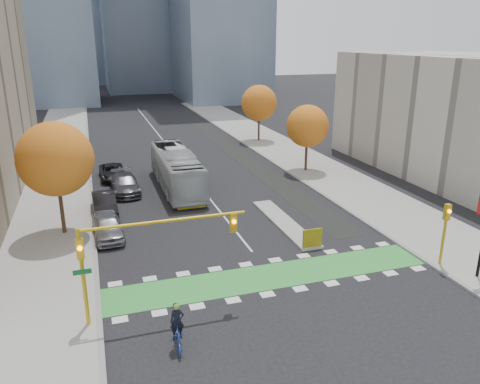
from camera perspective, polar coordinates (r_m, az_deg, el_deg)
ground at (r=27.32m, az=5.04°, el=-11.59°), size 300.00×300.00×0.00m
sidewalk_west at (r=44.04m, az=-22.20°, el=-0.98°), size 7.00×120.00×0.15m
sidewalk_east at (r=49.52m, az=10.54°, el=2.13°), size 7.00×120.00×0.15m
curb_west at (r=43.86m, az=-17.66°, el=-0.55°), size 0.30×120.00×0.16m
curb_east at (r=48.00m, az=6.85°, el=1.80°), size 0.30×120.00×0.16m
bike_crossing at (r=28.53m, az=3.86°, el=-10.17°), size 20.00×3.00×0.01m
centre_line at (r=63.91m, az=-8.99°, el=5.78°), size 0.15×70.00×0.01m
bike_lane_paint at (r=56.12m, az=0.28°, el=4.27°), size 2.50×50.00×0.01m
median_island at (r=36.17m, az=5.40°, el=-3.72°), size 1.60×10.00×0.16m
hazard_board at (r=31.90m, az=8.82°, el=-5.56°), size 1.40×0.12×1.30m
building_east at (r=53.03m, az=26.15°, el=8.21°), size 14.00×30.00×12.00m
tree_west at (r=34.75m, az=-21.58°, el=3.74°), size 5.20×5.20×8.22m
tree_east_near at (r=49.50m, az=8.23°, el=7.95°), size 4.40×4.40×7.08m
tree_east_far at (r=64.20m, az=2.34°, el=10.79°), size 4.80×4.80×7.65m
traffic_signal_west at (r=23.32m, az=-12.55°, el=-6.34°), size 8.53×0.56×5.20m
traffic_signal_east at (r=31.10m, az=23.75°, el=-3.75°), size 0.35×0.43×4.10m
cyclist at (r=22.47m, az=-7.61°, el=-16.68°), size 0.80×2.01×2.28m
bus at (r=44.33m, az=-7.74°, el=2.75°), size 3.15×13.24×3.68m
parked_car_a at (r=34.60m, az=-15.84°, el=-4.04°), size 2.22×5.05×1.69m
parked_car_b at (r=39.30m, az=-16.19°, el=-1.39°), size 1.97×5.17×1.68m
parked_car_c at (r=44.13m, az=-13.83°, el=0.95°), size 2.49×5.83×1.68m
parked_car_d at (r=48.92m, az=-15.30°, el=2.38°), size 2.55×5.28×1.45m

